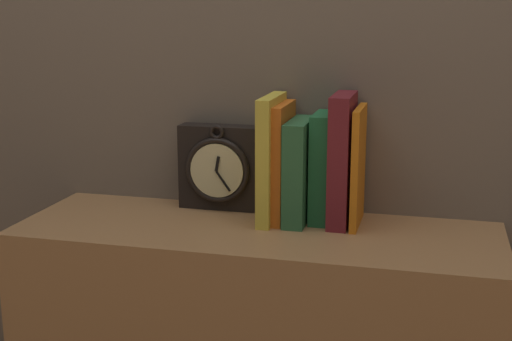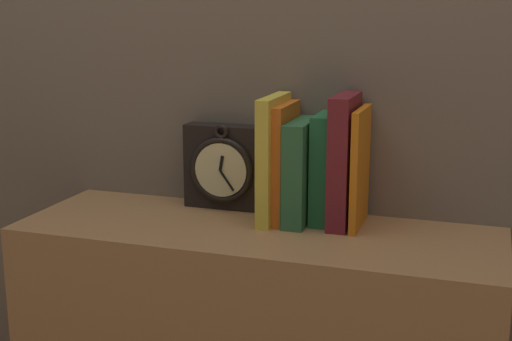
{
  "view_description": "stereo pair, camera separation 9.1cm",
  "coord_description": "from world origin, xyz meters",
  "views": [
    {
      "loc": [
        0.32,
        -1.26,
        1.27
      ],
      "look_at": [
        0.0,
        0.0,
        0.97
      ],
      "focal_mm": 50.0,
      "sensor_mm": 36.0,
      "label": 1
    },
    {
      "loc": [
        0.41,
        -1.23,
        1.27
      ],
      "look_at": [
        0.0,
        0.0,
        0.97
      ],
      "focal_mm": 50.0,
      "sensor_mm": 36.0,
      "label": 2
    }
  ],
  "objects": [
    {
      "name": "book_slot4_maroon",
      "position": [
        0.15,
        0.08,
        0.99
      ],
      "size": [
        0.04,
        0.14,
        0.25
      ],
      "color": "maroon",
      "rests_on": "bookshelf"
    },
    {
      "name": "book_slot3_green",
      "position": [
        0.11,
        0.09,
        0.97
      ],
      "size": [
        0.04,
        0.11,
        0.21
      ],
      "color": "#226A3B",
      "rests_on": "bookshelf"
    },
    {
      "name": "book_slot5_orange",
      "position": [
        0.18,
        0.08,
        0.97
      ],
      "size": [
        0.01,
        0.14,
        0.23
      ],
      "color": "orange",
      "rests_on": "bookshelf"
    },
    {
      "name": "book_slot1_orange",
      "position": [
        0.04,
        0.08,
        0.97
      ],
      "size": [
        0.02,
        0.14,
        0.23
      ],
      "color": "orange",
      "rests_on": "bookshelf"
    },
    {
      "name": "clock",
      "position": [
        -0.1,
        0.12,
        0.95
      ],
      "size": [
        0.17,
        0.06,
        0.18
      ],
      "color": "black",
      "rests_on": "bookshelf"
    },
    {
      "name": "book_slot0_yellow",
      "position": [
        0.01,
        0.07,
        0.98
      ],
      "size": [
        0.03,
        0.16,
        0.25
      ],
      "color": "yellow",
      "rests_on": "bookshelf"
    },
    {
      "name": "book_slot2_green",
      "position": [
        0.07,
        0.07,
        0.96
      ],
      "size": [
        0.04,
        0.15,
        0.2
      ],
      "color": "#2F673D",
      "rests_on": "bookshelf"
    }
  ]
}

